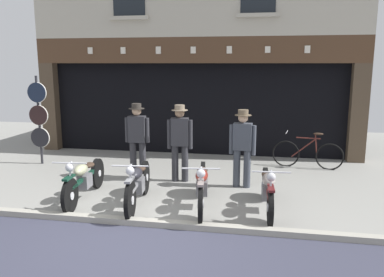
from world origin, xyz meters
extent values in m
cube|color=gray|center=(0.00, 5.00, -0.04)|extent=(21.24, 10.00, 0.08)
cube|color=#A19E91|center=(0.00, 0.08, 0.01)|extent=(21.24, 0.16, 0.18)
cube|color=black|center=(0.00, 7.30, 1.30)|extent=(8.50, 4.00, 2.60)
cube|color=#4C3D2D|center=(-4.40, 5.18, 1.30)|extent=(0.44, 0.36, 2.60)
cube|color=#4C3D2D|center=(4.40, 5.18, 1.30)|extent=(0.44, 0.36, 2.60)
cube|color=black|center=(0.00, 5.55, 1.43)|extent=(8.13, 0.03, 2.18)
cube|color=#4D3421|center=(0.00, 5.12, 2.95)|extent=(9.24, 0.24, 0.70)
cube|color=silver|center=(-2.96, 4.99, 2.95)|extent=(0.14, 0.03, 0.18)
cube|color=silver|center=(-1.98, 4.99, 2.95)|extent=(0.14, 0.03, 0.18)
cube|color=silver|center=(-0.96, 4.99, 2.95)|extent=(0.14, 0.03, 0.20)
cube|color=silver|center=(0.01, 4.99, 2.95)|extent=(0.14, 0.03, 0.18)
cube|color=silver|center=(0.99, 4.99, 2.95)|extent=(0.14, 0.03, 0.19)
cube|color=silver|center=(1.99, 4.99, 2.95)|extent=(0.14, 0.03, 0.17)
cube|color=silver|center=(3.00, 4.99, 2.95)|extent=(0.14, 0.03, 0.19)
cube|color=#B9B29F|center=(-1.77, 4.95, 3.82)|extent=(1.10, 0.12, 0.10)
cube|color=#B9B29F|center=(1.71, 4.95, 3.82)|extent=(1.10, 0.12, 0.10)
cylinder|color=black|center=(-1.36, 0.36, 0.31)|extent=(0.12, 0.63, 0.63)
cylinder|color=silver|center=(-1.36, 0.36, 0.31)|extent=(0.11, 0.15, 0.14)
cylinder|color=black|center=(-1.47, 1.80, 0.31)|extent=(0.13, 0.63, 0.63)
cylinder|color=silver|center=(-1.47, 1.80, 0.31)|extent=(0.12, 0.15, 0.14)
cube|color=#113828|center=(-1.42, 1.08, 0.43)|extent=(0.18, 1.33, 0.07)
cube|color=slate|center=(-1.42, 1.08, 0.36)|extent=(0.23, 0.34, 0.26)
ellipsoid|color=#A3A582|center=(-1.40, 0.91, 0.63)|extent=(0.26, 0.48, 0.20)
ellipsoid|color=#38281E|center=(-1.44, 1.34, 0.61)|extent=(0.22, 0.32, 0.10)
cube|color=#113828|center=(-1.36, 0.36, 0.65)|extent=(0.13, 0.37, 0.04)
sphere|color=silver|center=(-1.36, 0.42, 0.81)|extent=(0.15, 0.15, 0.15)
cylinder|color=silver|center=(-1.36, 0.42, 0.89)|extent=(0.62, 0.07, 0.02)
cylinder|color=silver|center=(-1.36, 0.40, 0.60)|extent=(0.06, 0.25, 0.61)
cylinder|color=black|center=(-0.22, 0.27, 0.34)|extent=(0.15, 0.68, 0.68)
cylinder|color=silver|center=(-0.22, 0.27, 0.34)|extent=(0.12, 0.16, 0.15)
cylinder|color=black|center=(-0.37, 1.61, 0.34)|extent=(0.16, 0.68, 0.68)
cylinder|color=silver|center=(-0.37, 1.61, 0.34)|extent=(0.13, 0.16, 0.15)
cube|color=gray|center=(-0.29, 0.94, 0.46)|extent=(0.21, 1.23, 0.07)
cube|color=slate|center=(-0.29, 0.94, 0.39)|extent=(0.24, 0.34, 0.26)
ellipsoid|color=#232329|center=(-0.28, 0.78, 0.66)|extent=(0.27, 0.48, 0.20)
ellipsoid|color=#38281E|center=(-0.32, 1.18, 0.64)|extent=(0.23, 0.32, 0.10)
cube|color=gray|center=(-0.22, 0.27, 0.70)|extent=(0.14, 0.37, 0.04)
sphere|color=silver|center=(-0.22, 0.33, 0.84)|extent=(0.15, 0.15, 0.15)
cylinder|color=silver|center=(-0.22, 0.33, 0.92)|extent=(0.62, 0.10, 0.02)
cylinder|color=silver|center=(-0.22, 0.31, 0.63)|extent=(0.06, 0.26, 0.61)
cylinder|color=black|center=(0.97, 0.32, 0.34)|extent=(0.15, 0.68, 0.68)
cylinder|color=silver|center=(0.97, 0.32, 0.34)|extent=(0.12, 0.16, 0.15)
cylinder|color=black|center=(0.79, 1.75, 0.34)|extent=(0.16, 0.68, 0.68)
cylinder|color=silver|center=(0.79, 1.75, 0.34)|extent=(0.13, 0.16, 0.15)
cube|color=gray|center=(0.88, 1.03, 0.46)|extent=(0.24, 1.32, 0.07)
cube|color=slate|center=(0.88, 1.03, 0.39)|extent=(0.24, 0.34, 0.26)
ellipsoid|color=maroon|center=(0.90, 0.86, 0.66)|extent=(0.28, 0.48, 0.20)
ellipsoid|color=#38281E|center=(0.85, 1.29, 0.64)|extent=(0.24, 0.32, 0.10)
cube|color=gray|center=(0.97, 0.32, 0.70)|extent=(0.14, 0.37, 0.04)
sphere|color=silver|center=(0.96, 0.38, 0.84)|extent=(0.15, 0.15, 0.15)
cylinder|color=silver|center=(0.96, 0.38, 0.92)|extent=(0.62, 0.10, 0.02)
cylinder|color=silver|center=(0.97, 0.36, 0.63)|extent=(0.07, 0.27, 0.61)
cylinder|color=black|center=(2.09, 0.42, 0.31)|extent=(0.11, 0.62, 0.62)
cylinder|color=silver|center=(2.09, 0.42, 0.31)|extent=(0.11, 0.14, 0.14)
cylinder|color=black|center=(2.01, 1.74, 0.31)|extent=(0.12, 0.62, 0.62)
cylinder|color=silver|center=(2.01, 1.74, 0.31)|extent=(0.12, 0.14, 0.14)
cube|color=#551A1B|center=(2.05, 1.08, 0.43)|extent=(0.14, 1.22, 0.07)
cube|color=slate|center=(2.05, 1.08, 0.36)|extent=(0.22, 0.33, 0.26)
ellipsoid|color=gray|center=(2.06, 0.92, 0.63)|extent=(0.25, 0.47, 0.20)
ellipsoid|color=#38281E|center=(2.04, 1.32, 0.61)|extent=(0.22, 0.31, 0.10)
cube|color=#551A1B|center=(2.09, 0.42, 0.64)|extent=(0.12, 0.37, 0.04)
sphere|color=silver|center=(2.09, 0.48, 0.81)|extent=(0.15, 0.15, 0.15)
cylinder|color=silver|center=(2.09, 0.48, 0.89)|extent=(0.62, 0.06, 0.02)
cylinder|color=silver|center=(2.09, 0.46, 0.60)|extent=(0.05, 0.25, 0.61)
cylinder|color=#2D2D33|center=(-0.76, 2.69, 0.43)|extent=(0.15, 0.15, 0.85)
cylinder|color=#2D2D33|center=(-0.98, 2.68, 0.43)|extent=(0.15, 0.15, 0.85)
cube|color=#2D2D33|center=(-0.87, 2.69, 1.13)|extent=(0.39, 0.25, 0.60)
cube|color=white|center=(-0.88, 2.80, 1.20)|extent=(0.14, 0.03, 0.34)
cube|color=black|center=(-0.88, 2.81, 1.19)|extent=(0.05, 0.02, 0.31)
cylinder|color=#2D2D33|center=(-0.63, 2.70, 1.11)|extent=(0.09, 0.09, 0.56)
cylinder|color=#2D2D33|center=(-1.10, 2.67, 1.11)|extent=(0.09, 0.09, 0.56)
sphere|color=tan|center=(-0.87, 2.69, 1.54)|extent=(0.21, 0.21, 0.21)
cylinder|color=#332D28|center=(-0.87, 2.69, 1.60)|extent=(0.35, 0.35, 0.01)
cylinder|color=#332D28|center=(-0.87, 2.69, 1.66)|extent=(0.22, 0.22, 0.11)
cylinder|color=#2D2D33|center=(0.26, 2.58, 0.42)|extent=(0.15, 0.15, 0.83)
cylinder|color=#2D2D33|center=(0.04, 2.56, 0.42)|extent=(0.15, 0.15, 0.83)
cube|color=#2D2D33|center=(0.15, 2.57, 1.12)|extent=(0.40, 0.26, 0.61)
cube|color=white|center=(0.13, 2.69, 1.19)|extent=(0.14, 0.04, 0.34)
cube|color=#47234C|center=(0.13, 2.70, 1.18)|extent=(0.05, 0.02, 0.32)
cylinder|color=#2D2D33|center=(0.38, 2.60, 1.06)|extent=(0.09, 0.09, 0.64)
cylinder|color=#2D2D33|center=(-0.09, 2.55, 1.06)|extent=(0.09, 0.09, 0.64)
sphere|color=#9E7A5B|center=(0.15, 2.57, 1.54)|extent=(0.21, 0.21, 0.21)
cylinder|color=#7F705B|center=(0.15, 2.57, 1.60)|extent=(0.36, 0.36, 0.01)
cylinder|color=#7F705B|center=(0.15, 2.57, 1.66)|extent=(0.22, 0.22, 0.12)
cylinder|color=#3D424C|center=(1.63, 2.39, 0.42)|extent=(0.15, 0.15, 0.83)
cylinder|color=#3D424C|center=(1.41, 2.40, 0.42)|extent=(0.15, 0.15, 0.83)
cube|color=#3D424C|center=(1.52, 2.40, 1.09)|extent=(0.40, 0.25, 0.57)
cube|color=silver|center=(1.53, 2.51, 1.16)|extent=(0.14, 0.03, 0.32)
cube|color=brown|center=(1.53, 2.52, 1.15)|extent=(0.05, 0.02, 0.29)
cylinder|color=#3D424C|center=(1.76, 2.38, 1.02)|extent=(0.09, 0.09, 0.63)
cylinder|color=#3D424C|center=(1.29, 2.41, 1.02)|extent=(0.09, 0.09, 0.63)
sphere|color=tan|center=(1.52, 2.40, 1.49)|extent=(0.20, 0.20, 0.20)
cylinder|color=brown|center=(1.52, 2.40, 1.54)|extent=(0.35, 0.35, 0.01)
cylinder|color=brown|center=(1.52, 2.40, 1.60)|extent=(0.21, 0.21, 0.11)
cylinder|color=#232328|center=(-3.76, 3.44, 1.15)|extent=(0.06, 0.06, 2.29)
cylinder|color=#192338|center=(-3.76, 3.42, 1.87)|extent=(0.50, 0.03, 0.50)
torus|color=silver|center=(-3.76, 3.44, 1.87)|extent=(0.53, 0.04, 0.53)
cylinder|color=black|center=(-3.76, 3.42, 1.28)|extent=(0.50, 0.03, 0.50)
torus|color=silver|center=(-3.76, 3.44, 1.28)|extent=(0.53, 0.04, 0.53)
cylinder|color=black|center=(-3.76, 3.42, 0.70)|extent=(0.50, 0.03, 0.50)
torus|color=silver|center=(-3.76, 3.44, 0.70)|extent=(0.53, 0.04, 0.53)
cube|color=silver|center=(1.69, 5.40, 1.77)|extent=(0.77, 0.02, 1.06)
cube|color=#1E3323|center=(1.69, 5.39, 2.21)|extent=(0.77, 0.01, 0.20)
torus|color=black|center=(2.54, 4.35, 0.32)|extent=(0.68, 0.14, 0.68)
torus|color=black|center=(3.59, 4.19, 0.32)|extent=(0.68, 0.14, 0.68)
cylinder|color=#4C1E19|center=(2.96, 4.28, 0.50)|extent=(0.58, 0.12, 0.51)
cylinder|color=#4C1E19|center=(3.06, 4.27, 0.76)|extent=(0.58, 0.12, 0.03)
cylinder|color=#4C1E19|center=(3.25, 4.24, 0.62)|extent=(0.09, 0.04, 0.52)
ellipsoid|color=#332319|center=(3.29, 4.23, 0.88)|extent=(0.26, 0.15, 0.06)
cylinder|color=silver|center=(2.54, 4.35, 0.88)|extent=(0.09, 0.50, 0.02)
camera|label=1|loc=(1.92, -5.68, 2.60)|focal=36.59mm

